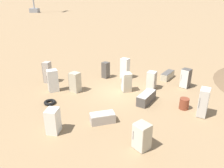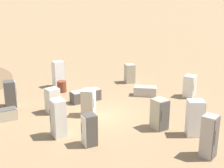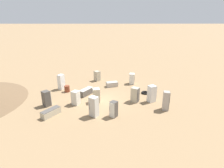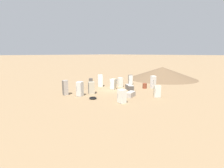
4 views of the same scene
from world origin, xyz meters
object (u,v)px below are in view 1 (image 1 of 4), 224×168
at_px(discarded_fridge_7, 146,98).
at_px(discarded_fridge_9, 125,68).
at_px(discarded_fridge_4, 152,80).
at_px(scrap_tire, 50,102).
at_px(discarded_fridge_1, 53,121).
at_px(discarded_fridge_11, 142,136).
at_px(discarded_fridge_3, 53,81).
at_px(discarded_fridge_5, 103,118).
at_px(discarded_fridge_2, 126,82).
at_px(discarded_fridge_0, 75,82).
at_px(discarded_fridge_6, 106,70).
at_px(discarded_fridge_13, 203,103).
at_px(discarded_fridge_10, 167,75).
at_px(rusty_barrel, 184,104).
at_px(discarded_fridge_12, 186,78).
at_px(discarded_fridge_8, 47,72).

xyz_separation_m(discarded_fridge_7, discarded_fridge_9, (-4.92, -1.28, 0.58)).
distance_m(discarded_fridge_4, scrap_tire, 8.24).
bearing_deg(discarded_fridge_4, discarded_fridge_1, -20.15).
relative_size(discarded_fridge_9, discarded_fridge_11, 1.33).
xyz_separation_m(discarded_fridge_1, discarded_fridge_3, (-5.66, -1.37, 0.17)).
height_order(discarded_fridge_3, discarded_fridge_5, discarded_fridge_3).
distance_m(discarded_fridge_2, scrap_tire, 6.11).
bearing_deg(discarded_fridge_4, discarded_fridge_5, -9.87).
relative_size(discarded_fridge_0, discarded_fridge_11, 1.11).
height_order(discarded_fridge_5, discarded_fridge_6, discarded_fridge_6).
bearing_deg(discarded_fridge_11, discarded_fridge_7, -50.42).
relative_size(discarded_fridge_1, discarded_fridge_13, 0.77).
bearing_deg(discarded_fridge_4, discarded_fridge_10, 167.10).
xyz_separation_m(discarded_fridge_1, discarded_fridge_6, (-8.71, 2.80, 0.01)).
bearing_deg(discarded_fridge_7, rusty_barrel, 11.64).
xyz_separation_m(discarded_fridge_2, discarded_fridge_13, (3.89, 4.64, 0.19)).
bearing_deg(discarded_fridge_2, discarded_fridge_0, 77.16).
distance_m(discarded_fridge_1, discarded_fridge_9, 9.73).
height_order(discarded_fridge_5, discarded_fridge_12, discarded_fridge_12).
distance_m(discarded_fridge_4, discarded_fridge_13, 5.06).
bearing_deg(discarded_fridge_0, discarded_fridge_13, -81.29).
bearing_deg(discarded_fridge_6, discarded_fridge_12, 19.35).
height_order(discarded_fridge_7, discarded_fridge_10, discarded_fridge_7).
bearing_deg(discarded_fridge_9, scrap_tire, -102.46).
relative_size(discarded_fridge_4, rusty_barrel, 1.90).
relative_size(discarded_fridge_8, discarded_fridge_10, 1.01).
xyz_separation_m(discarded_fridge_0, discarded_fridge_7, (1.98, 5.45, -0.43)).
relative_size(discarded_fridge_1, discarded_fridge_2, 0.95).
distance_m(discarded_fridge_4, rusty_barrel, 3.85).
bearing_deg(discarded_fridge_7, discarded_fridge_0, -166.78).
relative_size(discarded_fridge_13, rusty_barrel, 2.46).
distance_m(discarded_fridge_3, discarded_fridge_8, 2.08).
bearing_deg(rusty_barrel, discarded_fridge_1, -72.08).
bearing_deg(discarded_fridge_5, discarded_fridge_0, 11.46).
relative_size(discarded_fridge_9, discarded_fridge_10, 1.02).
relative_size(discarded_fridge_6, scrap_tire, 1.74).
height_order(discarded_fridge_0, scrap_tire, discarded_fridge_0).
bearing_deg(discarded_fridge_12, discarded_fridge_13, 128.73).
xyz_separation_m(discarded_fridge_6, discarded_fridge_13, (6.95, 6.38, 0.21)).
bearing_deg(discarded_fridge_9, discarded_fridge_3, -118.14).
bearing_deg(discarded_fridge_11, discarded_fridge_12, -70.06).
height_order(discarded_fridge_7, discarded_fridge_9, discarded_fridge_9).
xyz_separation_m(discarded_fridge_0, discarded_fridge_12, (-0.78, 9.13, 0.01)).
bearing_deg(discarded_fridge_7, discarded_fridge_13, 3.55).
bearing_deg(discarded_fridge_5, scrap_tire, 42.04).
distance_m(discarded_fridge_6, discarded_fridge_8, 5.25).
bearing_deg(discarded_fridge_7, discarded_fridge_3, -162.39).
bearing_deg(rusty_barrel, discarded_fridge_7, -111.50).
bearing_deg(discarded_fridge_2, discarded_fridge_7, -159.87).
xyz_separation_m(discarded_fridge_6, discarded_fridge_10, (0.31, 5.74, -0.43)).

